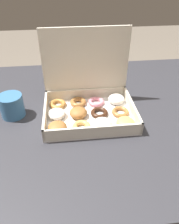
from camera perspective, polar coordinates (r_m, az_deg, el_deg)
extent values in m
plane|color=#6B6054|center=(1.45, 2.42, -25.03)|extent=(8.00, 8.00, 0.00)
cube|color=#2D2D33|center=(0.87, 3.66, -0.26)|extent=(1.13, 0.91, 0.03)
cylinder|color=#2D2D33|center=(1.47, -20.23, -4.24)|extent=(0.06, 0.06, 0.74)
cylinder|color=#2D2D33|center=(1.56, 19.70, -1.47)|extent=(0.06, 0.06, 0.74)
cube|color=white|center=(0.82, 0.00, -1.06)|extent=(0.33, 0.25, 0.01)
cube|color=beige|center=(0.71, 1.08, -5.26)|extent=(0.33, 0.01, 0.04)
cube|color=beige|center=(0.91, -0.85, 4.76)|extent=(0.33, 0.01, 0.04)
cube|color=beige|center=(0.81, -11.45, -0.41)|extent=(0.01, 0.25, 0.04)
cube|color=beige|center=(0.84, 11.05, 1.06)|extent=(0.01, 0.25, 0.04)
cube|color=beige|center=(0.85, -1.00, 13.40)|extent=(0.33, 0.01, 0.24)
ellipsoid|color=#9E6633|center=(0.74, -8.42, -4.05)|extent=(0.07, 0.07, 0.03)
torus|color=tan|center=(0.75, -2.10, -3.87)|extent=(0.07, 0.07, 0.02)
ellipsoid|color=white|center=(0.76, 3.37, -3.08)|extent=(0.07, 0.07, 0.03)
ellipsoid|color=tan|center=(0.77, 9.38, -2.78)|extent=(0.07, 0.07, 0.03)
ellipsoid|color=white|center=(0.81, -8.57, -0.47)|extent=(0.07, 0.07, 0.03)
ellipsoid|color=#9E6633|center=(0.80, -2.94, -0.16)|extent=(0.07, 0.07, 0.03)
torus|color=#381E11|center=(0.82, 2.58, -0.20)|extent=(0.07, 0.07, 0.02)
torus|color=#9E6633|center=(0.83, 8.07, 0.00)|extent=(0.07, 0.07, 0.02)
torus|color=#B77A38|center=(0.87, -8.30, 2.06)|extent=(0.07, 0.07, 0.02)
torus|color=#9E6633|center=(0.88, -2.98, 2.57)|extent=(0.07, 0.07, 0.02)
torus|color=pink|center=(0.88, 1.76, 2.67)|extent=(0.07, 0.07, 0.02)
ellipsoid|color=white|center=(0.89, 7.00, 3.36)|extent=(0.07, 0.07, 0.03)
cylinder|color=teal|center=(0.86, -19.64, 1.53)|extent=(0.09, 0.09, 0.09)
cylinder|color=black|center=(0.84, -20.17, 3.71)|extent=(0.07, 0.07, 0.01)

